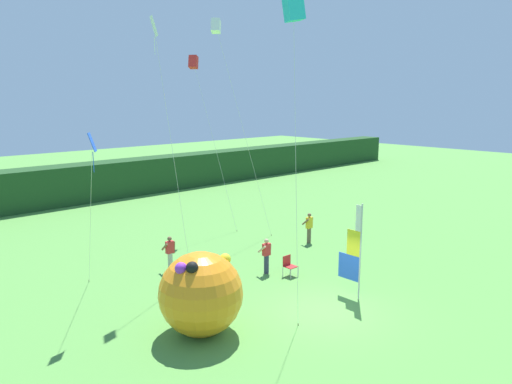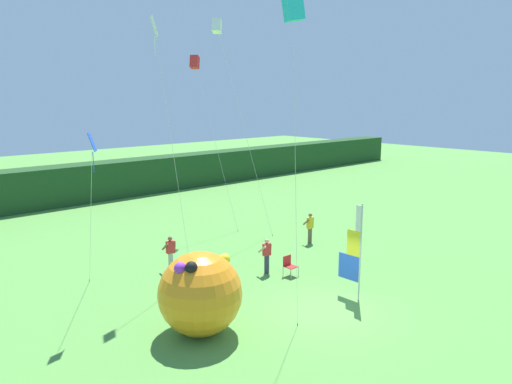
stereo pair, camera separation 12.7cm
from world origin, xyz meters
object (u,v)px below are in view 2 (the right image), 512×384
object	(u,v)px
kite_red_box_0	(195,63)
kite_white_diamond_4	(158,49)
person_far_left	(310,227)
kite_blue_diamond_1	(92,156)
folding_chair	(289,264)
kite_cyan_box_3	(293,9)
inflatable_balloon	(200,293)
person_mid_field	(170,252)
banner_flag	(354,253)
kite_white_box_2	(217,28)
person_near_banner	(267,255)

from	to	relation	value
kite_red_box_0	kite_white_diamond_4	bearing A→B (deg)	-135.45
person_far_left	kite_blue_diamond_1	distance (m)	13.03
folding_chair	kite_red_box_0	distance (m)	13.20
kite_cyan_box_3	inflatable_balloon	bearing A→B (deg)	163.63
person_mid_field	folding_chair	world-z (taller)	person_mid_field
person_mid_field	kite_red_box_0	world-z (taller)	kite_red_box_0
person_far_left	banner_flag	bearing A→B (deg)	-125.85
banner_flag	kite_blue_diamond_1	bearing A→B (deg)	144.79
kite_blue_diamond_1	kite_cyan_box_3	distance (m)	8.39
kite_cyan_box_3	folding_chair	bearing A→B (deg)	43.33
inflatable_balloon	kite_red_box_0	xyz separation A→B (m)	(7.91, 10.98, 8.27)
person_mid_field	kite_white_diamond_4	bearing A→B (deg)	-133.29
person_mid_field	kite_cyan_box_3	xyz separation A→B (m)	(0.70, -6.73, 9.69)
kite_white_box_2	kite_cyan_box_3	bearing A→B (deg)	-113.46
kite_white_box_2	kite_white_diamond_4	xyz separation A→B (m)	(-5.27, -2.84, -1.59)
person_near_banner	kite_blue_diamond_1	distance (m)	8.78
person_far_left	kite_white_box_2	size ratio (longest dim) A/B	0.14
banner_flag	person_far_left	xyz separation A→B (m)	(4.28, 5.92, -0.95)
person_near_banner	kite_cyan_box_3	world-z (taller)	kite_cyan_box_3
kite_blue_diamond_1	kite_cyan_box_3	size ratio (longest dim) A/B	0.60
folding_chair	kite_cyan_box_3	bearing A→B (deg)	-136.67
kite_white_box_2	kite_white_diamond_4	distance (m)	6.19
kite_white_diamond_4	kite_white_box_2	bearing A→B (deg)	28.33
kite_white_box_2	kite_cyan_box_3	distance (m)	9.56
folding_chair	kite_white_diamond_4	xyz separation A→B (m)	(-4.25, 3.29, 9.10)
person_mid_field	kite_blue_diamond_1	world-z (taller)	kite_blue_diamond_1
folding_chair	kite_blue_diamond_1	size ratio (longest dim) A/B	0.14
person_near_banner	folding_chair	world-z (taller)	person_near_banner
person_mid_field	person_near_banner	bearing A→B (deg)	-47.91
person_near_banner	folding_chair	size ratio (longest dim) A/B	1.80
kite_red_box_0	kite_cyan_box_3	world-z (taller)	kite_cyan_box_3
kite_white_diamond_4	kite_blue_diamond_1	bearing A→B (deg)	-162.08
folding_chair	kite_white_box_2	bearing A→B (deg)	80.53
person_far_left	inflatable_balloon	distance (m)	11.25
kite_blue_diamond_1	banner_flag	bearing A→B (deg)	-35.21
banner_flag	inflatable_balloon	distance (m)	6.36
person_far_left	kite_white_diamond_4	world-z (taller)	kite_white_diamond_4
inflatable_balloon	kite_blue_diamond_1	distance (m)	6.03
person_near_banner	folding_chair	distance (m)	1.08
person_far_left	kite_blue_diamond_1	world-z (taller)	kite_blue_diamond_1
folding_chair	kite_red_box_0	bearing A→B (deg)	78.62
person_far_left	kite_white_box_2	xyz separation A→B (m)	(-3.35, 3.54, 10.32)
banner_flag	kite_white_diamond_4	bearing A→B (deg)	123.20
person_mid_field	person_far_left	xyz separation A→B (m)	(7.84, -1.52, 0.03)
kite_red_box_0	kite_white_box_2	xyz separation A→B (m)	(-0.85, -3.18, 1.53)
person_near_banner	kite_cyan_box_3	distance (m)	10.54
kite_cyan_box_3	kite_white_diamond_4	world-z (taller)	kite_cyan_box_3
banner_flag	person_near_banner	size ratio (longest dim) A/B	2.38
person_mid_field	kite_white_box_2	xyz separation A→B (m)	(4.49, 2.02, 10.35)
folding_chair	kite_blue_diamond_1	world-z (taller)	kite_blue_diamond_1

